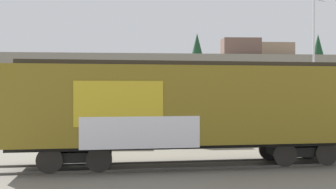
% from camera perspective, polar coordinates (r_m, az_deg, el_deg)
% --- Properties ---
extents(ground_plane, '(260.00, 260.00, 0.00)m').
position_cam_1_polar(ground_plane, '(15.90, 7.83, -9.92)').
color(ground_plane, slate).
extents(track, '(59.97, 5.67, 0.08)m').
position_cam_1_polar(track, '(15.60, 2.00, -9.97)').
color(track, '#4C4742').
rests_on(track, ground_plane).
extents(freight_car, '(13.83, 3.79, 4.02)m').
position_cam_1_polar(freight_car, '(15.42, 3.31, -1.67)').
color(freight_car, olive).
rests_on(freight_car, ground_plane).
extents(flagpole, '(1.10, 0.71, 9.62)m').
position_cam_1_polar(flagpole, '(27.31, 20.18, 6.56)').
color(flagpole, silver).
rests_on(flagpole, ground_plane).
extents(hillside, '(150.44, 34.23, 14.06)m').
position_cam_1_polar(hillside, '(84.33, -2.43, 1.71)').
color(hillside, gray).
rests_on(hillside, ground_plane).
extents(parked_car_green, '(4.35, 2.07, 1.81)m').
position_cam_1_polar(parked_car_green, '(21.57, -8.16, -4.72)').
color(parked_car_green, '#1E5933').
rests_on(parked_car_green, ground_plane).
extents(parked_car_black, '(4.30, 2.10, 1.68)m').
position_cam_1_polar(parked_car_black, '(21.85, 5.02, -4.82)').
color(parked_car_black, black).
rests_on(parked_car_black, ground_plane).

